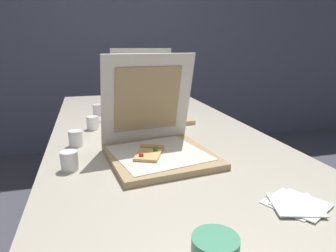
{
  "coord_description": "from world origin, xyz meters",
  "views": [
    {
      "loc": [
        -0.29,
        -0.72,
        1.11
      ],
      "look_at": [
        0.02,
        0.42,
        0.78
      ],
      "focal_mm": 31.93,
      "sensor_mm": 36.0,
      "label": 1
    }
  ],
  "objects_px": {
    "pizza_box_front": "(157,143)",
    "cup_white_far": "(98,110)",
    "pizza_box_middle": "(149,109)",
    "cup_white_near_left": "(69,161)",
    "table": "(155,139)",
    "cup_white_near_center": "(76,138)",
    "napkin_pile": "(296,204)",
    "cup_white_mid": "(93,123)"
  },
  "relations": [
    {
      "from": "pizza_box_front",
      "to": "pizza_box_middle",
      "type": "height_order",
      "value": "pizza_box_middle"
    },
    {
      "from": "pizza_box_front",
      "to": "cup_white_near_left",
      "type": "distance_m",
      "value": 0.3
    },
    {
      "from": "pizza_box_front",
      "to": "cup_white_near_center",
      "type": "distance_m",
      "value": 0.34
    },
    {
      "from": "pizza_box_front",
      "to": "cup_white_mid",
      "type": "distance_m",
      "value": 0.48
    },
    {
      "from": "cup_white_near_center",
      "to": "pizza_box_front",
      "type": "bearing_deg",
      "value": -35.45
    },
    {
      "from": "table",
      "to": "cup_white_mid",
      "type": "height_order",
      "value": "cup_white_mid"
    },
    {
      "from": "pizza_box_front",
      "to": "napkin_pile",
      "type": "bearing_deg",
      "value": -65.42
    },
    {
      "from": "table",
      "to": "cup_white_near_center",
      "type": "xyz_separation_m",
      "value": [
        -0.35,
        -0.14,
        0.08
      ]
    },
    {
      "from": "table",
      "to": "cup_white_near_center",
      "type": "distance_m",
      "value": 0.38
    },
    {
      "from": "cup_white_far",
      "to": "cup_white_near_center",
      "type": "xyz_separation_m",
      "value": [
        -0.11,
        -0.51,
        0.0
      ]
    },
    {
      "from": "cup_white_mid",
      "to": "cup_white_near_center",
      "type": "distance_m",
      "value": 0.24
    },
    {
      "from": "napkin_pile",
      "to": "table",
      "type": "bearing_deg",
      "value": 104.07
    },
    {
      "from": "pizza_box_middle",
      "to": "cup_white_mid",
      "type": "xyz_separation_m",
      "value": [
        -0.3,
        -0.13,
        -0.02
      ]
    },
    {
      "from": "cup_white_near_left",
      "to": "napkin_pile",
      "type": "height_order",
      "value": "cup_white_near_left"
    },
    {
      "from": "table",
      "to": "cup_white_far",
      "type": "height_order",
      "value": "cup_white_far"
    },
    {
      "from": "pizza_box_front",
      "to": "cup_white_near_center",
      "type": "relative_size",
      "value": 6.25
    },
    {
      "from": "table",
      "to": "pizza_box_front",
      "type": "height_order",
      "value": "pizza_box_front"
    },
    {
      "from": "cup_white_far",
      "to": "cup_white_near_left",
      "type": "bearing_deg",
      "value": -99.03
    },
    {
      "from": "table",
      "to": "napkin_pile",
      "type": "height_order",
      "value": "napkin_pile"
    },
    {
      "from": "pizza_box_middle",
      "to": "cup_white_near_left",
      "type": "relative_size",
      "value": 6.21
    },
    {
      "from": "table",
      "to": "pizza_box_middle",
      "type": "relative_size",
      "value": 5.52
    },
    {
      "from": "cup_white_far",
      "to": "cup_white_near_left",
      "type": "relative_size",
      "value": 1.0
    },
    {
      "from": "cup_white_mid",
      "to": "cup_white_far",
      "type": "bearing_deg",
      "value": 82.81
    },
    {
      "from": "pizza_box_middle",
      "to": "cup_white_mid",
      "type": "relative_size",
      "value": 6.21
    },
    {
      "from": "pizza_box_front",
      "to": "cup_white_far",
      "type": "distance_m",
      "value": 0.73
    },
    {
      "from": "pizza_box_middle",
      "to": "cup_white_mid",
      "type": "distance_m",
      "value": 0.33
    },
    {
      "from": "pizza_box_front",
      "to": "cup_white_far",
      "type": "relative_size",
      "value": 6.25
    },
    {
      "from": "pizza_box_middle",
      "to": "napkin_pile",
      "type": "xyz_separation_m",
      "value": [
        0.17,
        -0.97,
        -0.05
      ]
    },
    {
      "from": "cup_white_mid",
      "to": "napkin_pile",
      "type": "relative_size",
      "value": 0.37
    },
    {
      "from": "pizza_box_front",
      "to": "cup_white_far",
      "type": "bearing_deg",
      "value": 96.64
    },
    {
      "from": "table",
      "to": "cup_white_near_center",
      "type": "relative_size",
      "value": 34.29
    },
    {
      "from": "pizza_box_middle",
      "to": "napkin_pile",
      "type": "relative_size",
      "value": 2.27
    },
    {
      "from": "pizza_box_middle",
      "to": "cup_white_far",
      "type": "height_order",
      "value": "pizza_box_middle"
    },
    {
      "from": "table",
      "to": "cup_white_far",
      "type": "xyz_separation_m",
      "value": [
        -0.24,
        0.37,
        0.08
      ]
    },
    {
      "from": "cup_white_far",
      "to": "napkin_pile",
      "type": "relative_size",
      "value": 0.37
    },
    {
      "from": "pizza_box_front",
      "to": "pizza_box_middle",
      "type": "distance_m",
      "value": 0.57
    },
    {
      "from": "table",
      "to": "cup_white_near_left",
      "type": "xyz_separation_m",
      "value": [
        -0.36,
        -0.37,
        0.08
      ]
    },
    {
      "from": "pizza_box_middle",
      "to": "cup_white_near_left",
      "type": "xyz_separation_m",
      "value": [
        -0.38,
        -0.6,
        -0.02
      ]
    },
    {
      "from": "pizza_box_middle",
      "to": "cup_white_near_center",
      "type": "distance_m",
      "value": 0.52
    },
    {
      "from": "pizza_box_front",
      "to": "cup_white_near_left",
      "type": "xyz_separation_m",
      "value": [
        -0.29,
        -0.04,
        -0.02
      ]
    },
    {
      "from": "cup_white_far",
      "to": "cup_white_mid",
      "type": "bearing_deg",
      "value": -97.19
    },
    {
      "from": "pizza_box_front",
      "to": "table",
      "type": "bearing_deg",
      "value": 71.48
    }
  ]
}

